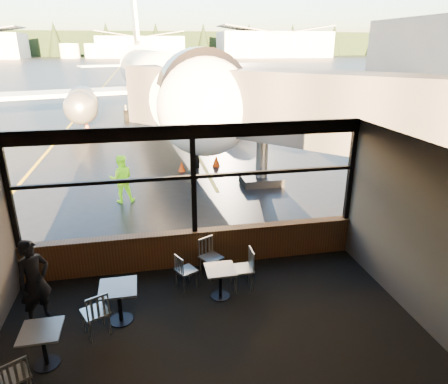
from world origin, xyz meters
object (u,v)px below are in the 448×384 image
object	(u,v)px
cafe_table_left	(44,348)
cone_wing	(87,125)
passenger	(35,282)
chair_near_w	(186,271)
chair_near_n	(211,258)
ground_crew	(121,179)
cone_nose	(182,167)
cafe_table_near	(220,283)
chair_left_s	(15,376)
jet_bridge	(270,122)
cafe_table_mid	(120,304)
chair_mid_s	(95,312)
cone_extra	(216,161)
chair_near_e	(242,269)
airliner	(155,41)

from	to	relation	value
cafe_table_left	cone_wing	size ratio (longest dim) A/B	1.61
passenger	chair_near_w	bearing A→B (deg)	-30.57
chair_near_n	ground_crew	size ratio (longest dim) A/B	0.57
cone_wing	cone_nose	bearing A→B (deg)	-64.27
cafe_table_left	cafe_table_near	bearing A→B (deg)	22.39
chair_left_s	cone_nose	bearing A→B (deg)	42.05
jet_bridge	cone_nose	distance (m)	4.57
cone_wing	chair_near_w	bearing A→B (deg)	-77.40
cafe_table_mid	passenger	xyz separation A→B (m)	(-1.56, 0.34, 0.48)
chair_mid_s	chair_left_s	bearing A→B (deg)	-154.68
cafe_table_near	passenger	distance (m)	3.68
jet_bridge	cone_extra	xyz separation A→B (m)	(-1.54, 2.87, -2.23)
chair_mid_s	cafe_table_left	bearing A→B (deg)	-165.09
jet_bridge	chair_near_e	world-z (taller)	jet_bridge
chair_near_n	chair_mid_s	distance (m)	2.92
chair_left_s	cone_nose	distance (m)	11.94
chair_near_w	cone_extra	distance (m)	9.61
cafe_table_near	chair_near_w	size ratio (longest dim) A/B	0.83
chair_near_w	ground_crew	bearing A→B (deg)	169.16
airliner	chair_near_e	bearing A→B (deg)	-92.85
chair_left_s	passenger	bearing A→B (deg)	62.28
ground_crew	cone_wing	xyz separation A→B (m)	(-2.78, 13.84, -0.61)
cafe_table_mid	cafe_table_left	xyz separation A→B (m)	(-1.20, -0.95, -0.03)
passenger	chair_near_n	bearing A→B (deg)	-27.00
cone_nose	cone_extra	xyz separation A→B (m)	(1.60, 0.44, 0.03)
chair_mid_s	cone_nose	xyz separation A→B (m)	(2.61, 10.09, -0.26)
airliner	cafe_table_left	distance (m)	23.69
chair_left_s	cone_wing	distance (m)	22.10
cafe_table_left	ground_crew	bearing A→B (deg)	82.32
cone_wing	airliner	bearing A→B (deg)	17.58
chair_near_n	chair_mid_s	world-z (taller)	chair_mid_s
jet_bridge	cafe_table_mid	bearing A→B (deg)	-125.93
airliner	cafe_table_mid	world-z (taller)	airliner
cafe_table_left	cone_wing	world-z (taller)	cafe_table_left
jet_bridge	cone_nose	world-z (taller)	jet_bridge
cafe_table_mid	cone_extra	xyz separation A→B (m)	(3.79, 10.23, -0.15)
chair_near_e	chair_left_s	distance (m)	4.67
cone_wing	chair_left_s	bearing A→B (deg)	-86.16
chair_left_s	passenger	xyz separation A→B (m)	(-0.08, 1.92, 0.46)
cone_nose	cone_extra	world-z (taller)	cone_extra
jet_bridge	cone_nose	bearing A→B (deg)	142.34
chair_mid_s	ground_crew	bearing A→B (deg)	63.23
cafe_table_near	cafe_table_left	bearing A→B (deg)	-157.61
chair_mid_s	cone_extra	bearing A→B (deg)	43.42
chair_near_w	chair_near_n	xyz separation A→B (m)	(0.63, 0.36, 0.05)
chair_left_s	cone_wing	bearing A→B (deg)	63.80
cafe_table_near	chair_left_s	world-z (taller)	chair_left_s
chair_near_e	chair_mid_s	xyz separation A→B (m)	(-3.04, -0.94, 0.00)
cafe_table_left	chair_near_n	bearing A→B (deg)	34.59
jet_bridge	cone_nose	size ratio (longest dim) A/B	26.45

